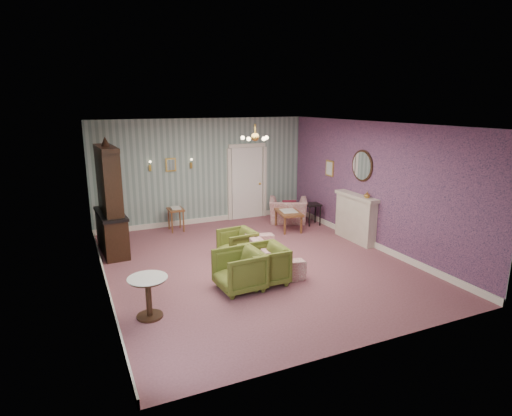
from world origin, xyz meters
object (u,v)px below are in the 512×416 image
sofa_chintz (270,248)px  pedestal_table (149,297)px  side_table_black (312,214)px  coffee_table (288,220)px  fireplace (355,218)px  olive_chair_a (239,269)px  wingback_chair (288,207)px  olive_chair_c (237,243)px  olive_chair_b (264,263)px  dresser (109,197)px

sofa_chintz → pedestal_table: bearing=120.4°
side_table_black → sofa_chintz: bearing=-137.0°
side_table_black → pedestal_table: bearing=-146.1°
coffee_table → fireplace: bearing=-55.7°
fireplace → pedestal_table: (-5.33, -1.81, -0.24)m
coffee_table → olive_chair_a: bearing=-131.5°
coffee_table → wingback_chair: bearing=62.0°
sofa_chintz → coffee_table: size_ratio=1.95×
olive_chair_a → coffee_table: 3.95m
wingback_chair → pedestal_table: (-4.63, -3.95, -0.11)m
olive_chair_a → olive_chair_c: bearing=156.2°
olive_chair_c → coffee_table: (2.07, 1.49, -0.10)m
olive_chair_b → sofa_chintz: (0.52, 0.75, -0.02)m
olive_chair_a → dresser: bearing=-151.7°
olive_chair_c → dresser: (-2.41, 1.57, 0.92)m
sofa_chintz → dresser: (-2.90, 2.20, 0.89)m
sofa_chintz → coffee_table: bearing=-29.9°
olive_chair_b → dresser: 3.90m
fireplace → olive_chair_b: bearing=-156.4°
sofa_chintz → fireplace: size_ratio=1.40×
dresser → olive_chair_a: bearing=-61.6°
olive_chair_a → coffee_table: olive_chair_a is taller
pedestal_table → dresser: bearing=93.0°
olive_chair_b → side_table_black: 4.18m
olive_chair_b → coffee_table: (2.09, 2.88, -0.15)m
sofa_chintz → olive_chair_b: bearing=152.2°
olive_chair_a → wingback_chair: 4.64m
olive_chair_a → olive_chair_c: size_ratio=1.13×
olive_chair_a → olive_chair_b: 0.53m
pedestal_table → wingback_chair: bearing=40.5°
olive_chair_c → wingback_chair: wingback_chair is taller
fireplace → pedestal_table: size_ratio=2.05×
olive_chair_b → fireplace: bearing=113.8°
olive_chair_c → fireplace: fireplace is taller
olive_chair_b → dresser: size_ratio=0.32×
olive_chair_b → olive_chair_c: (0.03, 1.39, -0.04)m
wingback_chair → side_table_black: bearing=161.8°
sofa_chintz → coffee_table: sofa_chintz is taller
olive_chair_c → dresser: 3.02m
olive_chair_a → sofa_chintz: olive_chair_a is taller
dresser → fireplace: dresser is taller
dresser → fireplace: 5.78m
sofa_chintz → olive_chair_c: bearing=44.3°
fireplace → side_table_black: 1.66m
wingback_chair → side_table_black: wingback_chair is taller
olive_chair_b → pedestal_table: olive_chair_b is taller
olive_chair_a → olive_chair_c: olive_chair_a is taller
sofa_chintz → side_table_black: size_ratio=3.27×
pedestal_table → olive_chair_c: bearing=39.4°
dresser → fireplace: (5.51, -1.59, -0.69)m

